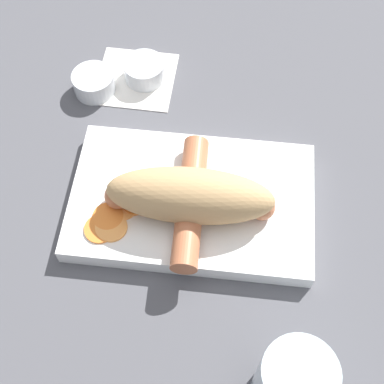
{
  "coord_description": "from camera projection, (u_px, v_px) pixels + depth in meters",
  "views": [
    {
      "loc": [
        -0.03,
        0.3,
        0.56
      ],
      "look_at": [
        0.0,
        0.0,
        0.03
      ],
      "focal_mm": 50.0,
      "sensor_mm": 36.0,
      "label": 1
    }
  ],
  "objects": [
    {
      "name": "bread_roll",
      "position": [
        187.0,
        195.0,
        0.58
      ],
      "size": [
        0.19,
        0.07,
        0.06
      ],
      "color": "tan",
      "rests_on": "food_tray"
    },
    {
      "name": "napkin",
      "position": [
        136.0,
        78.0,
        0.73
      ],
      "size": [
        0.11,
        0.11,
        0.0
      ],
      "color": "white",
      "rests_on": "ground_plane"
    },
    {
      "name": "condiment_cup_far",
      "position": [
        94.0,
        84.0,
        0.71
      ],
      "size": [
        0.06,
        0.06,
        0.03
      ],
      "color": "silver",
      "rests_on": "ground_plane"
    },
    {
      "name": "condiment_cup_near",
      "position": [
        144.0,
        72.0,
        0.72
      ],
      "size": [
        0.06,
        0.06,
        0.03
      ],
      "color": "silver",
      "rests_on": "ground_plane"
    },
    {
      "name": "ground_plane",
      "position": [
        192.0,
        206.0,
        0.63
      ],
      "size": [
        3.0,
        3.0,
        0.0
      ],
      "primitive_type": "plane",
      "color": "#4C4C51"
    },
    {
      "name": "sausage",
      "position": [
        189.0,
        202.0,
        0.59
      ],
      "size": [
        0.19,
        0.16,
        0.03
      ],
      "color": "#B26642",
      "rests_on": "food_tray"
    },
    {
      "name": "food_tray",
      "position": [
        192.0,
        201.0,
        0.62
      ],
      "size": [
        0.28,
        0.17,
        0.02
      ],
      "color": "white",
      "rests_on": "ground_plane"
    },
    {
      "name": "pickled_veggies",
      "position": [
        114.0,
        218.0,
        0.6
      ],
      "size": [
        0.07,
        0.07,
        0.0
      ],
      "color": "orange",
      "rests_on": "food_tray"
    },
    {
      "name": "drink_glass",
      "position": [
        292.0,
        384.0,
        0.48
      ],
      "size": [
        0.07,
        0.07,
        0.1
      ],
      "color": "silver",
      "rests_on": "ground_plane"
    }
  ]
}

